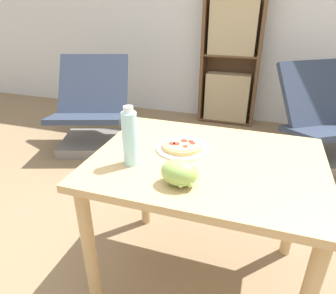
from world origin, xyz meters
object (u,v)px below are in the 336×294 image
(lounge_chair_near, at_px, (93,120))
(bookshelf, at_px, (230,61))
(drink_bottle, at_px, (130,138))
(pizza_on_plate, at_px, (182,146))
(lounge_chair_far, at_px, (322,132))
(grape_bunch, at_px, (180,173))

(lounge_chair_near, height_order, bookshelf, bookshelf)
(drink_bottle, bearing_deg, lounge_chair_near, 127.65)
(pizza_on_plate, xyz_separation_m, lounge_chair_far, (0.89, 1.60, -0.47))
(lounge_chair_far, height_order, bookshelf, bookshelf)
(grape_bunch, bearing_deg, bookshelf, 93.26)
(grape_bunch, relative_size, drink_bottle, 0.56)
(pizza_on_plate, height_order, bookshelf, bookshelf)
(grape_bunch, bearing_deg, lounge_chair_near, 131.53)
(grape_bunch, bearing_deg, lounge_chair_far, 66.47)
(pizza_on_plate, distance_m, bookshelf, 2.37)
(lounge_chair_near, bearing_deg, pizza_on_plate, -62.18)
(drink_bottle, height_order, bookshelf, bookshelf)
(grape_bunch, height_order, drink_bottle, drink_bottle)
(grape_bunch, height_order, lounge_chair_far, lounge_chair_far)
(drink_bottle, relative_size, lounge_chair_far, 0.26)
(pizza_on_plate, distance_m, drink_bottle, 0.29)
(drink_bottle, bearing_deg, grape_bunch, -20.55)
(drink_bottle, height_order, lounge_chair_near, drink_bottle)
(drink_bottle, distance_m, lounge_chair_far, 2.17)
(lounge_chair_near, relative_size, bookshelf, 0.58)
(grape_bunch, distance_m, drink_bottle, 0.27)
(pizza_on_plate, relative_size, lounge_chair_near, 0.27)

